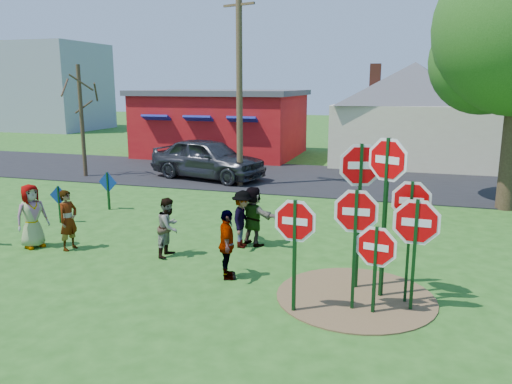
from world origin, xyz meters
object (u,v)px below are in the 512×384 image
at_px(stop_sign_a, 295,231).
at_px(person_b, 68,220).
at_px(utility_pole, 239,81).
at_px(suv, 208,158).
at_px(stop_sign_d, 411,211).
at_px(stop_sign_b, 360,179).
at_px(person_a, 32,216).
at_px(stop_sign_c, 387,181).

distance_m(stop_sign_a, person_b, 6.72).
bearing_deg(utility_pole, suv, 150.90).
bearing_deg(person_b, stop_sign_d, -88.06).
height_order(stop_sign_b, utility_pole, utility_pole).
distance_m(stop_sign_a, person_a, 7.68).
bearing_deg(stop_sign_d, stop_sign_c, 161.56).
xyz_separation_m(stop_sign_d, person_b, (-8.43, 0.86, -1.07)).
bearing_deg(stop_sign_c, person_a, -155.29).
bearing_deg(utility_pole, stop_sign_d, -55.74).
bearing_deg(person_b, stop_sign_a, -98.64).
relative_size(stop_sign_c, stop_sign_d, 1.31).
bearing_deg(person_b, suv, 9.45).
relative_size(stop_sign_b, utility_pole, 0.39).
distance_m(stop_sign_b, suv, 13.22).
bearing_deg(stop_sign_b, person_b, 160.65).
height_order(stop_sign_a, suv, stop_sign_a).
xyz_separation_m(stop_sign_b, stop_sign_d, (1.01, -0.45, -0.49)).
relative_size(stop_sign_c, suv, 0.63).
xyz_separation_m(stop_sign_a, stop_sign_d, (2.02, 1.03, 0.27)).
relative_size(stop_sign_b, suv, 0.60).
relative_size(stop_sign_a, person_b, 1.47).
relative_size(stop_sign_b, stop_sign_d, 1.25).
relative_size(person_a, person_b, 1.07).
height_order(stop_sign_d, utility_pole, utility_pole).
xyz_separation_m(person_a, person_b, (1.03, 0.12, -0.06)).
bearing_deg(suv, stop_sign_b, -130.02).
bearing_deg(person_a, utility_pole, 10.16).
bearing_deg(stop_sign_a, stop_sign_b, 59.97).
height_order(person_b, suv, suv).
distance_m(stop_sign_d, suv, 14.14).
height_order(stop_sign_a, stop_sign_d, stop_sign_d).
relative_size(person_a, utility_pole, 0.20).
bearing_deg(stop_sign_c, suv, 155.48).
bearing_deg(stop_sign_d, stop_sign_b, 155.01).
xyz_separation_m(person_a, utility_pole, (2.62, 9.30, 3.53)).
xyz_separation_m(stop_sign_a, stop_sign_b, (1.01, 1.47, 0.76)).
relative_size(stop_sign_c, person_a, 2.00).
distance_m(person_a, utility_pole, 10.29).
height_order(stop_sign_b, person_a, stop_sign_b).
relative_size(stop_sign_a, stop_sign_d, 0.90).
relative_size(stop_sign_c, utility_pole, 0.41).
distance_m(person_a, person_b, 1.04).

